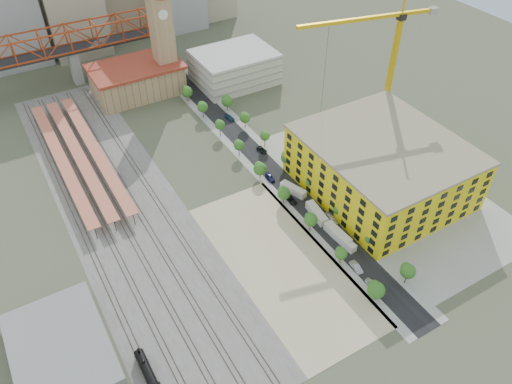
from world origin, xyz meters
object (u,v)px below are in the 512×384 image
site_trailer_b (337,234)px  site_trailer_d (293,190)px  clock_tower (161,24)px  locomotive (152,383)px  tower_crane (386,52)px  construction_building (382,166)px  site_trailer_c (317,213)px  site_trailer_a (344,241)px  car_0 (373,284)px

site_trailer_b → site_trailer_d: site_trailer_b is taller
clock_tower → site_trailer_b: (8.00, -111.56, -27.30)m
locomotive → site_trailer_d: locomotive is taller
locomotive → tower_crane: size_ratio=0.38×
site_trailer_b → site_trailer_d: bearing=87.2°
construction_building → site_trailer_c: 27.22m
construction_building → site_trailer_d: size_ratio=5.34×
locomotive → tower_crane: tower_crane is taller
site_trailer_d → clock_tower: bearing=76.8°
tower_crane → site_trailer_b: tower_crane is taller
clock_tower → construction_building: (34.00, -99.99, -19.29)m
construction_building → tower_crane: tower_crane is taller
construction_building → site_trailer_a: 31.01m
construction_building → locomotive: construction_building is taller
tower_crane → locomotive: bearing=-153.8°
clock_tower → car_0: clock_tower is taller
tower_crane → site_trailer_a: 70.36m
site_trailer_a → car_0: bearing=-105.0°
site_trailer_a → site_trailer_d: site_trailer_d is taller
construction_building → tower_crane: size_ratio=0.93×
locomotive → site_trailer_a: (66.00, 13.53, -0.74)m
tower_crane → site_trailer_d: 58.34m
site_trailer_c → site_trailer_d: 13.40m
clock_tower → site_trailer_c: bearing=-85.5°
site_trailer_a → site_trailer_b: (0.00, 3.21, 0.21)m
tower_crane → site_trailer_c: tower_crane is taller
tower_crane → site_trailer_d: bearing=-162.6°
site_trailer_a → site_trailer_d: bearing=85.3°
construction_building → site_trailer_c: size_ratio=4.99×
car_0 → site_trailer_d: bearing=78.0°
tower_crane → site_trailer_a: bearing=-138.0°
site_trailer_c → car_0: 30.62m
clock_tower → construction_building: clock_tower is taller
locomotive → site_trailer_c: size_ratio=2.04×
locomotive → car_0: size_ratio=4.53×
construction_building → locomotive: bearing=-162.9°
tower_crane → site_trailer_a: (-46.46, -41.86, -32.24)m
tower_crane → site_trailer_d: (-46.46, -14.55, -32.14)m
construction_building → site_trailer_d: (-26.00, 12.54, -8.11)m
site_trailer_c → construction_building: bearing=8.1°
site_trailer_b → car_0: size_ratio=2.24×
site_trailer_a → construction_building: bearing=24.9°
locomotive → site_trailer_d: 77.62m
construction_building → site_trailer_d: bearing=154.2°
tower_crane → clock_tower: bearing=126.8°
site_trailer_a → site_trailer_d: size_ratio=0.92×
site_trailer_a → clock_tower: bearing=89.3°
site_trailer_b → tower_crane: bearing=36.9°
construction_building → site_trailer_c: bearing=-178.1°
tower_crane → construction_building: bearing=-127.1°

